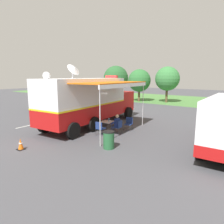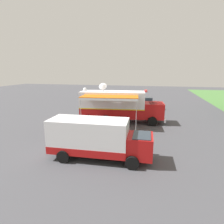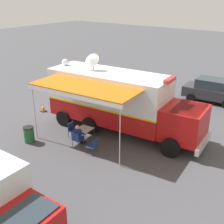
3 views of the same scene
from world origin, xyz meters
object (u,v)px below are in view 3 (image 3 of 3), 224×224
Objects in this scene: seated_responder at (79,135)px; water_bottle at (84,128)px; folding_chair_at_table at (77,138)px; folding_table at (84,130)px; folding_chair_beside_table at (72,129)px; car_behind_truck at (212,90)px; trash_bin at (29,134)px; command_truck at (119,100)px; folding_chair_spare_by_truck at (93,145)px; traffic_cone at (43,108)px.

water_bottle is at bearing -173.93° from seated_responder.
seated_responder is at bearing -174.82° from folding_chair_at_table.
folding_chair_beside_table reaches higher than folding_table.
folding_chair_at_table is 11.76m from car_behind_truck.
water_bottle is at bearing -17.88° from car_behind_truck.
trash_bin is (1.88, -1.50, -0.06)m from folding_chair_beside_table.
seated_responder is (0.61, 0.14, -0.02)m from folding_table.
command_truck reaches higher than car_behind_truck.
seated_responder is 0.29× the size of car_behind_truck.
car_behind_truck is (-11.08, 3.35, 0.23)m from seated_responder.
car_behind_truck is (-11.29, 2.15, 0.37)m from folding_chair_spare_by_truck.
folding_chair_at_table is (0.72, 0.07, -0.32)m from water_bottle.
folding_table is 5.38m from traffic_cone.
water_bottle is (0.08, 0.08, 0.16)m from folding_table.
folding_chair_at_table is 0.96× the size of trash_bin.
command_truck is 7.74× the size of seated_responder.
water_bottle reaches higher than trash_bin.
trash_bin reaches higher than folding_chair_beside_table.
folding_chair_at_table and folding_chair_spare_by_truck have the same top height.
folding_table is at bearing 96.57° from folding_chair_beside_table.
water_bottle is at bearing 90.97° from folding_chair_beside_table.
car_behind_truck is at bearing 157.70° from folding_chair_beside_table.
folding_table is 1.00× the size of folding_chair_beside_table.
folding_table is 0.95× the size of trash_bin.
folding_chair_at_table and folding_chair_beside_table have the same top height.
trash_bin is (1.98, -2.35, -0.22)m from folding_table.
water_bottle is 3.11m from trash_bin.
folding_chair_beside_table is 1.12m from seated_responder.
folding_chair_at_table is (2.99, -0.64, -1.43)m from command_truck.
folding_table is 0.87m from folding_chair_beside_table.
folding_chair_beside_table is 0.96× the size of trash_bin.
seated_responder is 2.84m from trash_bin.
folding_table is 3.88× the size of water_bottle.
car_behind_truck is (-8.27, 2.69, -1.06)m from command_truck.
command_truck reaches higher than folding_chair_spare_by_truck.
traffic_cone is at bearing -140.51° from trash_bin.
water_bottle is 0.79m from folding_chair_at_table.
folding_chair_spare_by_truck is 1.23m from seated_responder.
folding_chair_beside_table is (-0.70, -1.00, 0.00)m from folding_chair_at_table.
water_bottle is at bearing -174.17° from folding_chair_at_table.
trash_bin reaches higher than folding_chair_spare_by_truck.
command_truck reaches higher than folding_table.
command_truck is 16.68× the size of traffic_cone.
trash_bin reaches higher than traffic_cone.
water_bottle reaches higher than folding_chair_spare_by_truck.
seated_responder is at bearing 68.83° from traffic_cone.
folding_chair_at_table is 2.77m from trash_bin.
folding_chair_spare_by_truck is at bearing 70.83° from traffic_cone.
folding_chair_beside_table is 11.43m from car_behind_truck.
folding_table is 0.20× the size of car_behind_truck.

